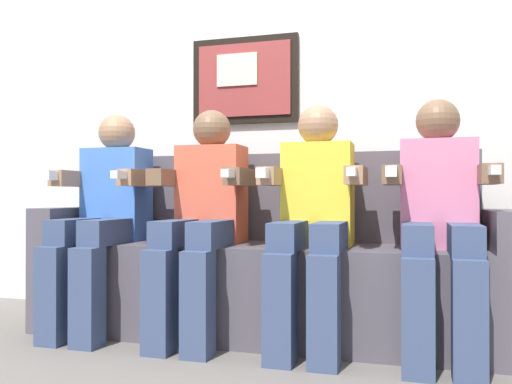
# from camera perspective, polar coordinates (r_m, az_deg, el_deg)

# --- Properties ---
(ground_plane) EXTENTS (6.09, 6.09, 0.00)m
(ground_plane) POSITION_cam_1_polar(r_m,az_deg,el_deg) (2.42, -1.04, -16.78)
(ground_plane) COLOR #66605B
(back_wall_assembly) EXTENTS (4.69, 0.10, 2.60)m
(back_wall_assembly) POSITION_cam_1_polar(r_m,az_deg,el_deg) (3.12, 3.10, 11.02)
(back_wall_assembly) COLOR silver
(back_wall_assembly) RESTS_ON ground_plane
(couch) EXTENTS (2.29, 0.58, 0.90)m
(couch) POSITION_cam_1_polar(r_m,az_deg,el_deg) (2.66, 1.08, -8.40)
(couch) COLOR #514C56
(couch) RESTS_ON ground_plane
(person_leftmost) EXTENTS (0.46, 0.56, 1.11)m
(person_leftmost) POSITION_cam_1_polar(r_m,az_deg,el_deg) (2.81, -15.90, -1.95)
(person_leftmost) COLOR #3F72CC
(person_leftmost) RESTS_ON ground_plane
(person_left_center) EXTENTS (0.46, 0.56, 1.11)m
(person_left_center) POSITION_cam_1_polar(r_m,az_deg,el_deg) (2.56, -5.69, -2.13)
(person_left_center) COLOR #D8593F
(person_left_center) RESTS_ON ground_plane
(person_right_center) EXTENTS (0.46, 0.56, 1.11)m
(person_right_center) POSITION_cam_1_polar(r_m,az_deg,el_deg) (2.42, 6.17, -2.22)
(person_right_center) COLOR yellow
(person_right_center) RESTS_ON ground_plane
(person_rightmost) EXTENTS (0.46, 0.56, 1.11)m
(person_rightmost) POSITION_cam_1_polar(r_m,az_deg,el_deg) (2.38, 18.96, -2.23)
(person_rightmost) COLOR pink
(person_rightmost) RESTS_ON ground_plane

